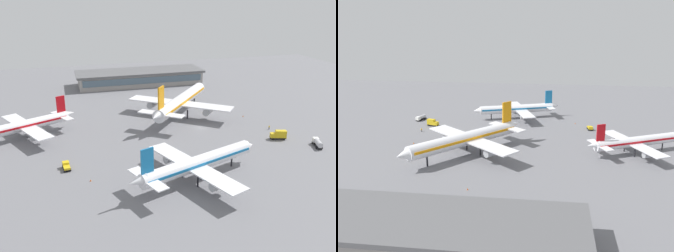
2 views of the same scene
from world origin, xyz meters
TOP-DOWN VIEW (x-y plane):
  - ground at (0.00, 0.00)m, footprint 288.00×288.00m
  - terminal_building at (6.95, -77.94)m, footprint 71.49×22.38m
  - airplane_at_gate at (65.15, -8.34)m, footprint 39.35×32.73m
  - airplane_taxiing at (15.83, 38.38)m, footprint 43.64×35.91m
  - airplane_distant at (2.08, -17.61)m, footprint 41.59×46.93m
  - catering_truck at (-23.01, 18.57)m, footprint 5.91×3.52m
  - fuel_truck at (-32.09, 28.15)m, footprint 4.00×6.56m
  - pushback_tractor at (51.08, 21.38)m, footprint 2.61×4.58m
  - ground_crew_worker at (-25.02, 8.82)m, footprint 0.58×0.40m
  - safety_cone_near_gate at (44.83, 31.20)m, footprint 0.44×0.44m
  - safety_cone_mid_apron at (-22.55, -7.81)m, footprint 0.44×0.44m
  - safety_cone_far_side at (9.16, -47.52)m, footprint 0.44×0.44m

SIDE VIEW (x-z plane):
  - ground at x=0.00m, z-range 0.00..0.00m
  - safety_cone_near_gate at x=44.83m, z-range 0.00..0.60m
  - safety_cone_mid_apron at x=-22.55m, z-range 0.00..0.60m
  - safety_cone_far_side at x=9.16m, z-range 0.00..0.60m
  - ground_crew_worker at x=-25.02m, z-range 0.01..1.68m
  - pushback_tractor at x=51.08m, z-range 0.02..1.92m
  - fuel_truck at x=-32.09m, z-range 0.14..2.64m
  - catering_truck at x=-23.01m, z-range 0.05..3.35m
  - terminal_building at x=6.95m, z-range 0.08..7.90m
  - airplane_at_gate at x=65.15m, z-range -1.76..11.12m
  - airplane_taxiing at x=15.83m, z-range -1.88..11.87m
  - airplane_distant at x=2.08m, z-range -2.35..14.88m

